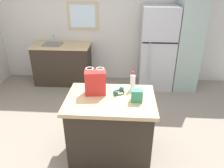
% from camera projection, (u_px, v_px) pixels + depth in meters
% --- Properties ---
extents(ground, '(6.59, 6.59, 0.00)m').
position_uv_depth(ground, '(107.00, 149.00, 3.18)').
color(ground, gray).
extents(back_wall, '(5.49, 0.13, 2.63)m').
position_uv_depth(back_wall, '(116.00, 24.00, 4.90)').
color(back_wall, silver).
rests_on(back_wall, ground).
extents(kitchen_island, '(1.12, 0.81, 0.89)m').
position_uv_depth(kitchen_island, '(111.00, 127.00, 2.92)').
color(kitchen_island, '#33281E').
rests_on(kitchen_island, ground).
extents(refrigerator, '(0.72, 0.69, 1.76)m').
position_uv_depth(refrigerator, '(157.00, 48.00, 4.68)').
color(refrigerator, '#B7B7BC').
rests_on(refrigerator, ground).
extents(tall_cabinet, '(0.50, 0.62, 2.03)m').
position_uv_depth(tall_cabinet, '(188.00, 43.00, 4.58)').
color(tall_cabinet, '#9EB2A8').
rests_on(tall_cabinet, ground).
extents(sink_counter, '(1.28, 0.62, 1.10)m').
position_uv_depth(sink_counter, '(63.00, 63.00, 5.02)').
color(sink_counter, '#33281E').
rests_on(sink_counter, ground).
extents(shopping_bag, '(0.28, 0.19, 0.36)m').
position_uv_depth(shopping_bag, '(95.00, 82.00, 2.77)').
color(shopping_bag, red).
rests_on(shopping_bag, kitchen_island).
extents(small_box, '(0.14, 0.10, 0.15)m').
position_uv_depth(small_box, '(137.00, 96.00, 2.63)').
color(small_box, '#388E66').
rests_on(small_box, kitchen_island).
extents(bottle, '(0.07, 0.07, 0.26)m').
position_uv_depth(bottle, '(133.00, 82.00, 2.89)').
color(bottle, white).
rests_on(bottle, kitchen_island).
extents(ear_defenders, '(0.21, 0.21, 0.06)m').
position_uv_depth(ear_defenders, '(119.00, 91.00, 2.84)').
color(ear_defenders, black).
rests_on(ear_defenders, kitchen_island).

